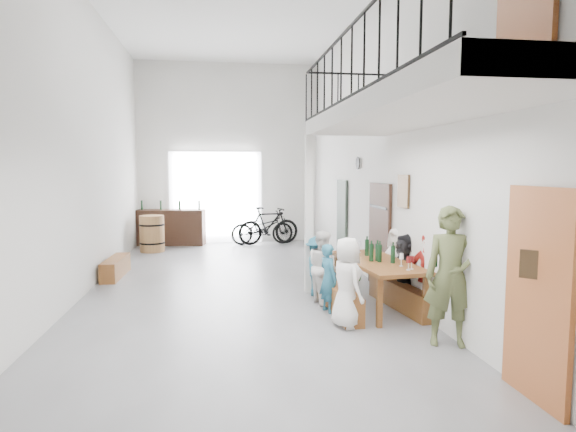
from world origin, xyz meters
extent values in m
plane|color=slate|center=(0.00, 0.00, 0.00)|extent=(12.00, 12.00, 0.00)
plane|color=silver|center=(0.00, 6.00, 2.75)|extent=(5.50, 0.00, 5.50)
plane|color=silver|center=(0.00, -6.00, 2.75)|extent=(5.50, 0.00, 5.50)
plane|color=silver|center=(-2.75, 0.00, 2.75)|extent=(0.00, 12.00, 12.00)
plane|color=silver|center=(2.75, 0.00, 2.75)|extent=(0.00, 12.00, 12.00)
cube|color=white|center=(-0.40, 5.94, 1.40)|extent=(2.80, 0.08, 2.80)
cube|color=#A05328|center=(2.70, -4.90, 1.05)|extent=(0.06, 0.95, 2.10)
cube|color=#331E13|center=(2.70, -0.30, 1.00)|extent=(0.06, 1.10, 2.00)
cube|color=#2E382E|center=(2.70, 2.50, 1.00)|extent=(0.06, 0.80, 2.00)
cube|color=#3F2D19|center=(2.72, -1.40, 1.90)|extent=(0.04, 0.45, 0.55)
cylinder|color=white|center=(2.71, 1.20, 2.40)|extent=(0.04, 0.28, 0.28)
cube|color=silver|center=(2.00, -3.20, 3.00)|extent=(1.50, 5.60, 0.25)
cube|color=black|center=(1.27, -3.20, 3.98)|extent=(0.03, 5.60, 0.03)
cube|color=black|center=(1.27, -3.20, 3.15)|extent=(0.03, 5.60, 0.03)
cube|color=black|center=(2.00, -0.42, 3.98)|extent=(1.50, 0.03, 0.03)
cube|color=silver|center=(1.30, -0.45, 1.44)|extent=(0.14, 0.14, 2.88)
cube|color=brown|center=(2.20, -1.64, 0.76)|extent=(1.07, 2.20, 0.06)
cube|color=brown|center=(1.92, -2.59, 0.36)|extent=(0.08, 0.08, 0.73)
cube|color=brown|center=(2.65, -2.52, 0.36)|extent=(0.08, 0.08, 0.73)
cube|color=brown|center=(1.75, -0.77, 0.36)|extent=(0.08, 0.08, 0.73)
cube|color=brown|center=(2.48, -0.70, 0.36)|extent=(0.08, 0.08, 0.73)
cube|color=brown|center=(1.54, -1.71, 0.21)|extent=(0.33, 1.84, 0.42)
cube|color=brown|center=(2.57, -1.71, 0.21)|extent=(0.46, 1.81, 0.41)
cylinder|color=black|center=(2.20, -1.77, 0.97)|extent=(0.07, 0.07, 0.35)
cylinder|color=black|center=(2.17, -1.20, 0.97)|extent=(0.07, 0.07, 0.35)
cylinder|color=black|center=(2.09, -1.69, 0.97)|extent=(0.07, 0.07, 0.35)
cylinder|color=black|center=(2.20, -1.67, 0.97)|extent=(0.07, 0.07, 0.35)
cylinder|color=black|center=(2.37, -1.90, 0.97)|extent=(0.07, 0.07, 0.35)
cube|color=brown|center=(-2.50, 1.37, 0.20)|extent=(0.37, 1.44, 0.40)
cylinder|color=#9C683C|center=(-2.15, 4.49, 0.50)|extent=(0.67, 0.67, 1.00)
cylinder|color=black|center=(-2.15, 4.49, 0.25)|extent=(0.68, 0.68, 0.05)
cylinder|color=black|center=(-2.15, 4.49, 0.75)|extent=(0.68, 0.68, 0.05)
cube|color=#331E13|center=(-1.75, 5.65, 0.53)|extent=(2.07, 0.88, 1.06)
cylinder|color=black|center=(-2.60, 5.77, 1.20)|extent=(0.06, 0.06, 0.28)
cylinder|color=black|center=(-2.03, 5.68, 1.20)|extent=(0.06, 0.06, 0.28)
cylinder|color=black|center=(-1.47, 5.57, 1.20)|extent=(0.06, 0.06, 0.28)
cylinder|color=black|center=(-0.90, 5.54, 1.20)|extent=(0.06, 0.06, 0.28)
imported|color=white|center=(1.47, -2.48, 0.65)|extent=(0.56, 0.72, 1.30)
imported|color=#246179|center=(1.38, -1.72, 0.55)|extent=(0.37, 0.46, 1.09)
imported|color=white|center=(1.40, -1.20, 0.62)|extent=(0.58, 0.68, 1.24)
imported|color=#246179|center=(1.39, -0.71, 0.53)|extent=(0.60, 0.78, 1.07)
imported|color=red|center=(2.84, -2.16, 0.66)|extent=(0.60, 0.83, 1.31)
imported|color=black|center=(2.70, -1.58, 0.60)|extent=(0.47, 1.15, 1.20)
imported|color=white|center=(2.79, -1.01, 0.62)|extent=(0.57, 0.70, 1.23)
imported|color=#515932|center=(2.59, -3.37, 0.90)|extent=(0.76, 0.61, 1.80)
imported|color=#18531F|center=(2.45, 0.31, 0.21)|extent=(0.39, 0.34, 0.42)
imported|color=black|center=(0.98, 5.36, 0.50)|extent=(1.97, 0.90, 1.00)
imported|color=black|center=(1.17, 5.33, 0.57)|extent=(1.97, 0.94, 1.14)
camera|label=1|loc=(-0.34, -9.04, 2.26)|focal=30.00mm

